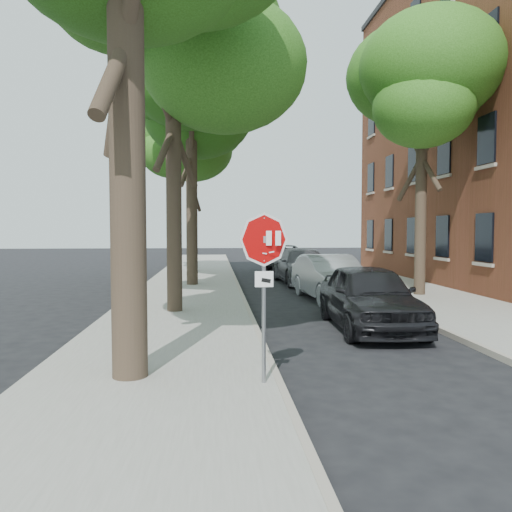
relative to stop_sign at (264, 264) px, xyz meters
The scene contains 14 objects.
ground 2.07m from the stop_sign, ahead, with size 120.00×120.00×0.00m, color black.
sidewalk_left 12.31m from the stop_sign, 98.51° to the left, with size 4.00×55.00×0.12m, color gray.
sidewalk_right 13.89m from the stop_sign, 60.88° to the left, with size 4.00×55.00×0.12m, color gray.
curb_left 12.17m from the stop_sign, 88.81° to the left, with size 0.12×55.00×0.13m, color #9E9384.
curb_right 13.03m from the stop_sign, 68.86° to the left, with size 0.12×55.00×0.13m, color #9E9384.
stop_sign is the anchor object (origin of this frame).
tree_mid_a 9.31m from the stop_sign, 105.07° to the left, with size 5.59×5.19×9.84m.
tree_mid_b 15.48m from the stop_sign, 96.95° to the left, with size 5.88×5.46×10.36m.
tree_far 21.88m from the stop_sign, 95.46° to the left, with size 5.29×4.91×9.33m.
tree_right 13.23m from the stop_sign, 56.62° to the left, with size 5.29×4.91×9.33m.
car_a 5.58m from the stop_sign, 55.73° to the left, with size 1.92×4.76×1.62m, color black.
car_b 10.22m from the stop_sign, 71.03° to the left, with size 1.68×4.80×1.58m, color #95989C.
car_c 15.44m from the stop_sign, 77.63° to the left, with size 2.23×5.48×1.59m, color #444348.
car_d 21.21m from the stop_sign, 81.09° to the left, with size 2.62×5.69×1.58m, color black.
Camera 1 is at (-1.45, -7.51, 2.47)m, focal length 35.00 mm.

